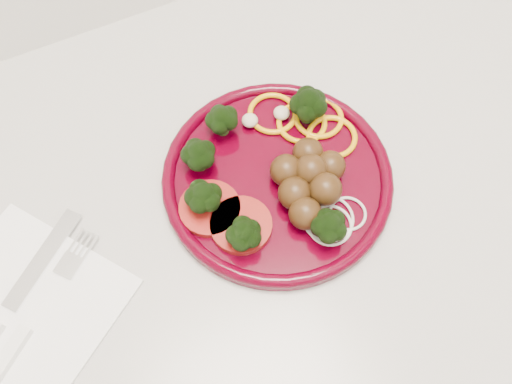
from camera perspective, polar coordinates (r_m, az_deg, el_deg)
name	(u,v)px	position (r m, az deg, el deg)	size (l,w,h in m)	color
counter	(332,277)	(1.05, 7.60, -8.46)	(2.40, 0.60, 0.90)	beige
plate	(276,176)	(0.59, 2.04, 1.59)	(0.24, 0.24, 0.05)	#3E000F
napkin	(20,312)	(0.60, -22.53, -11.03)	(0.17, 0.17, 0.00)	white
fork	(16,344)	(0.58, -22.87, -13.85)	(0.15, 0.13, 0.01)	white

